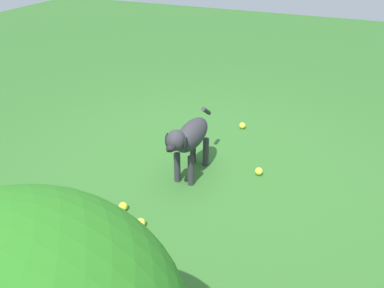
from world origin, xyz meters
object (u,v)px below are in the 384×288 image
object	(u,v)px
tennis_ball_2	(141,223)
tennis_ball_3	(123,206)
tennis_ball_1	(242,126)
dog	(190,138)
tennis_ball_0	(259,171)

from	to	relation	value
tennis_ball_2	tennis_ball_3	world-z (taller)	same
tennis_ball_1	tennis_ball_3	size ratio (longest dim) A/B	1.00
dog	tennis_ball_2	bearing A→B (deg)	-4.36
dog	tennis_ball_0	size ratio (longest dim) A/B	12.31
tennis_ball_0	tennis_ball_2	size ratio (longest dim) A/B	1.00
tennis_ball_2	tennis_ball_3	size ratio (longest dim) A/B	1.00
tennis_ball_0	tennis_ball_3	bearing A→B (deg)	-133.74
tennis_ball_0	tennis_ball_2	world-z (taller)	same
tennis_ball_1	dog	bearing A→B (deg)	-99.39
dog	tennis_ball_0	world-z (taller)	dog
dog	tennis_ball_3	xyz separation A→B (m)	(-0.28, -0.61, -0.33)
tennis_ball_1	tennis_ball_3	distance (m)	1.67
tennis_ball_0	tennis_ball_2	xyz separation A→B (m)	(-0.60, -0.96, 0.00)
tennis_ball_0	dog	bearing A→B (deg)	-155.89
tennis_ball_2	tennis_ball_3	distance (m)	0.24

